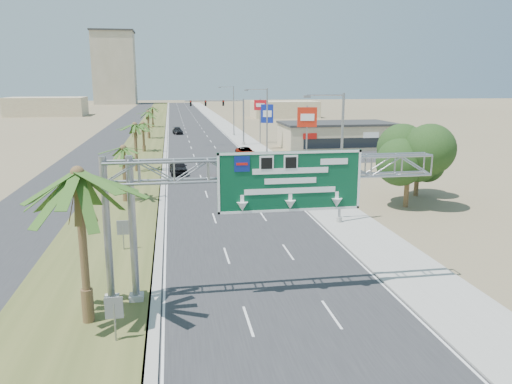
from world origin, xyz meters
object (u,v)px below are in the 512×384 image
at_px(sign_gantry, 257,180).
at_px(signal_mast, 232,117).
at_px(palm_near, 77,174).
at_px(car_left_lane, 178,167).
at_px(pole_sign_blue, 267,115).
at_px(store_building, 336,136).
at_px(car_right_lane, 246,152).
at_px(car_far, 178,131).
at_px(pole_sign_red_near, 307,120).
at_px(car_mid_lane, 226,171).
at_px(pole_sign_red_far, 260,108).

distance_m(sign_gantry, signal_mast, 62.37).
bearing_deg(palm_near, car_left_lane, 82.93).
xyz_separation_m(sign_gantry, pole_sign_blue, (11.36, 56.62, -0.57)).
xyz_separation_m(store_building, car_right_lane, (-16.50, -7.90, -1.30)).
height_order(car_left_lane, car_far, car_left_lane).
bearing_deg(car_right_lane, palm_near, -110.34).
relative_size(sign_gantry, car_far, 3.60).
height_order(car_right_lane, pole_sign_red_near, pole_sign_red_near).
xyz_separation_m(signal_mast, car_mid_lane, (-4.21, -28.97, -4.18)).
bearing_deg(pole_sign_red_far, car_mid_lane, -106.93).
relative_size(car_left_lane, car_far, 1.06).
relative_size(palm_near, car_right_lane, 1.66).
relative_size(car_far, pole_sign_red_near, 0.58).
height_order(sign_gantry, car_far, sign_gantry).
height_order(signal_mast, car_left_lane, signal_mast).
relative_size(store_building, car_right_lane, 3.57).
xyz_separation_m(car_mid_lane, car_right_lane, (4.54, 15.10, 0.03)).
bearing_deg(pole_sign_red_far, store_building, -37.52).
relative_size(palm_near, pole_sign_red_far, 1.06).
height_order(car_right_lane, car_far, car_right_lane).
distance_m(signal_mast, car_left_lane, 28.22).
bearing_deg(store_building, car_far, 133.28).
distance_m(car_mid_lane, car_far, 50.70).
distance_m(store_building, pole_sign_red_far, 14.95).
relative_size(car_mid_lane, car_right_lane, 0.81).
relative_size(sign_gantry, pole_sign_red_far, 2.12).
relative_size(sign_gantry, pole_sign_red_near, 2.10).
bearing_deg(car_mid_lane, store_building, 46.52).
distance_m(signal_mast, pole_sign_blue, 7.49).
bearing_deg(pole_sign_red_near, store_building, 62.21).
bearing_deg(signal_mast, car_far, 112.82).
height_order(pole_sign_red_near, pole_sign_blue, pole_sign_red_near).
height_order(car_far, pole_sign_blue, pole_sign_blue).
bearing_deg(store_building, signal_mast, 160.46).
bearing_deg(signal_mast, car_right_lane, -88.65).
bearing_deg(sign_gantry, car_mid_lane, 86.50).
height_order(car_mid_lane, pole_sign_red_near, pole_sign_red_near).
bearing_deg(store_building, car_right_lane, -154.41).
height_order(palm_near, car_left_lane, palm_near).
height_order(signal_mast, pole_sign_red_near, signal_mast).
bearing_deg(car_left_lane, store_building, 34.24).
bearing_deg(pole_sign_blue, car_left_lane, -125.50).
distance_m(store_building, car_far, 37.76).
bearing_deg(car_left_lane, palm_near, -100.18).
height_order(store_building, car_right_lane, store_building).
height_order(signal_mast, car_far, signal_mast).
height_order(sign_gantry, car_left_lane, sign_gantry).
distance_m(palm_near, store_building, 66.04).
distance_m(car_right_lane, pole_sign_red_far, 18.26).
bearing_deg(car_mid_lane, car_right_lane, 72.24).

